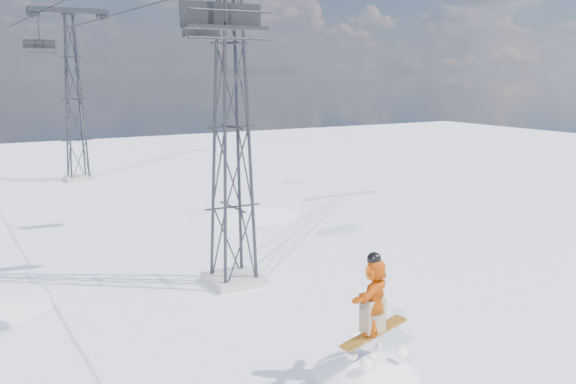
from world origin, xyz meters
The scene contains 6 objects.
ground centered at (0.00, 0.00, 0.00)m, with size 120.00×120.00×0.00m, color white.
lift_tower_near centered at (0.80, 8.00, 5.47)m, with size 5.20×1.80×11.43m.
lift_tower_far centered at (0.80, 33.00, 5.47)m, with size 5.20×1.80×11.43m.
lift_chair_near centered at (-1.40, 3.55, 8.66)m, with size 2.21×0.63×2.74m.
lift_chair_mid centered at (3.00, 15.67, 9.05)m, with size 1.82×0.52×2.25m.
lift_chair_far centered at (-1.40, 31.40, 8.94)m, with size 1.92×0.55×2.38m.
Camera 1 is at (-8.26, -11.66, 7.35)m, focal length 40.00 mm.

